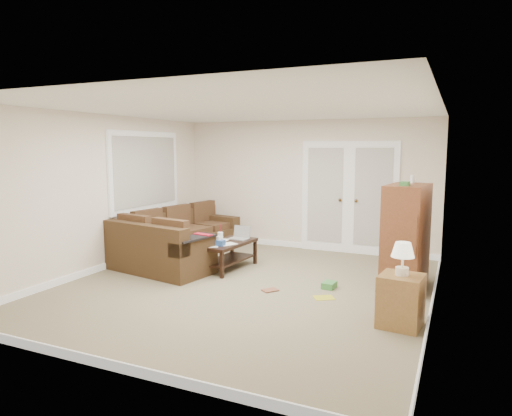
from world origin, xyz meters
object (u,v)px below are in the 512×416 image
at_px(sectional_sofa, 175,243).
at_px(tv_armoire, 406,236).
at_px(side_cabinet, 401,296).
at_px(coffee_table, 228,254).

height_order(sectional_sofa, tv_armoire, tv_armoire).
bearing_deg(tv_armoire, side_cabinet, -79.17).
xyz_separation_m(sectional_sofa, tv_armoire, (3.83, 0.04, 0.42)).
relative_size(coffee_table, tv_armoire, 0.73).
relative_size(tv_armoire, side_cabinet, 1.66).
bearing_deg(sectional_sofa, coffee_table, 6.67).
xyz_separation_m(sectional_sofa, coffee_table, (1.07, -0.07, -0.07)).
bearing_deg(side_cabinet, sectional_sofa, 166.50).
bearing_deg(side_cabinet, tv_armoire, 101.39).
relative_size(sectional_sofa, coffee_table, 2.52).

